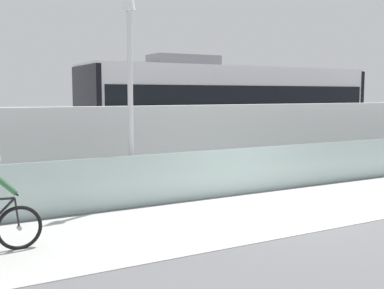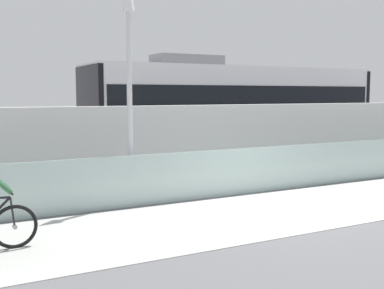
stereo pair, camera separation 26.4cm
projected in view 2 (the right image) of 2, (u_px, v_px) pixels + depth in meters
The scene contains 8 objects.
ground_plane at pixel (283, 210), 10.30m from camera, with size 200.00×200.00×0.00m, color slate.
bike_path_deck at pixel (283, 210), 10.30m from camera, with size 32.00×3.20×0.01m, color beige.
glass_parapet at pixel (236, 172), 11.86m from camera, with size 32.00×0.05×1.14m, color #ADC6C1.
concrete_barrier_wall at pixel (201, 144), 13.39m from camera, with size 32.00×0.36×2.18m, color silver.
tram_rail_near at pixel (164, 170), 15.68m from camera, with size 32.00×0.08×0.01m, color #595654.
tram_rail_far at pixel (147, 164), 16.94m from camera, with size 32.00×0.08×0.01m, color #595654.
tram at pixel (235, 110), 17.61m from camera, with size 11.06×2.54×3.81m.
lamp_post_antenna at pixel (129, 57), 10.60m from camera, with size 0.28×0.28×5.20m.
Camera 2 is at (-6.46, -7.99, 2.49)m, focal length 44.88 mm.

